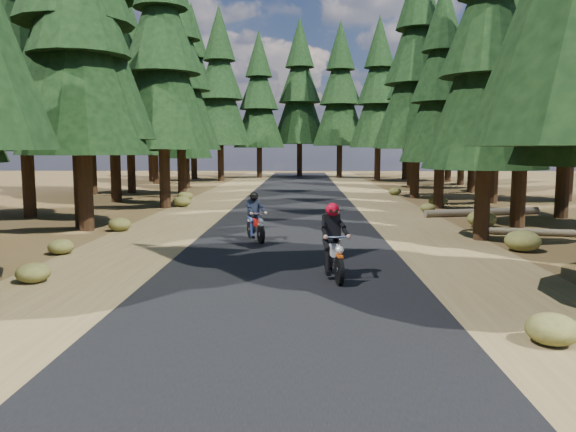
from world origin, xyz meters
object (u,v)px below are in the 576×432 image
at_px(log_near, 483,212).
at_px(log_far, 533,232).
at_px(rider_lead, 334,254).
at_px(rider_follow, 256,225).

height_order(log_near, log_far, log_near).
xyz_separation_m(log_far, rider_lead, (-6.99, -6.46, 0.44)).
bearing_deg(log_far, log_near, 101.32).
bearing_deg(log_far, rider_follow, -159.26).
distance_m(log_far, rider_lead, 9.53).
height_order(log_far, rider_lead, rider_lead).
bearing_deg(log_near, rider_lead, -135.99).
relative_size(rider_lead, rider_follow, 1.09).
height_order(log_near, rider_follow, rider_follow).
relative_size(log_far, rider_lead, 1.97).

